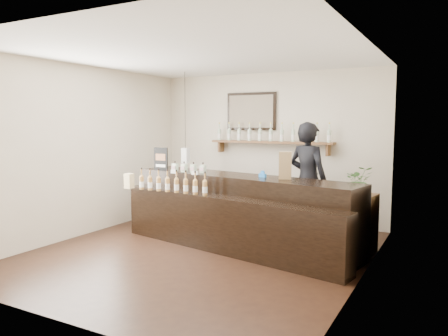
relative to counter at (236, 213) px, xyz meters
name	(u,v)px	position (x,y,z in m)	size (l,w,h in m)	color
ground	(200,252)	(-0.29, -0.56, -0.50)	(5.00, 5.00, 0.00)	black
room_shell	(200,134)	(-0.29, -0.56, 1.20)	(5.00, 5.00, 5.00)	beige
back_wall_decor	(258,128)	(-0.45, 1.81, 1.26)	(2.66, 0.96, 1.69)	brown
counter	(236,213)	(0.00, 0.00, 0.00)	(3.86, 1.71, 1.24)	black
promo_sign	(161,159)	(-1.47, 0.11, 0.76)	(0.28, 0.03, 0.39)	black
paper_bag	(285,165)	(0.75, 0.07, 0.76)	(0.21, 0.19, 0.39)	olive
tape_dispenser	(263,175)	(0.38, 0.11, 0.60)	(0.12, 0.07, 0.10)	blue
side_cabinet	(357,225)	(1.71, 0.44, -0.07)	(0.49, 0.64, 0.86)	brown
potted_plant	(359,180)	(1.71, 0.44, 0.56)	(0.36, 0.32, 0.41)	#366428
shopkeeper	(308,173)	(0.80, 0.99, 0.56)	(0.77, 0.51, 2.12)	black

